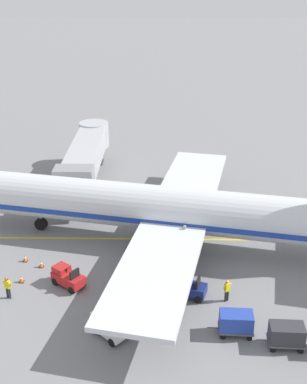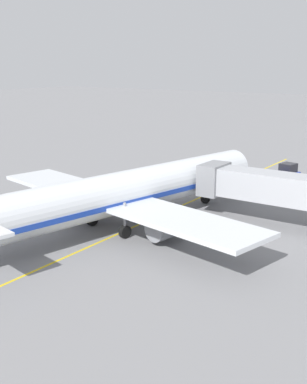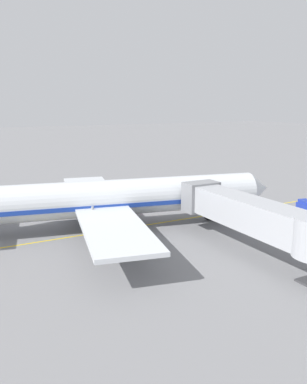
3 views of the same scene
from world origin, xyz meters
name	(u,v)px [view 2 (image 2 of 3)]	position (x,y,z in m)	size (l,w,h in m)	color
ground_plane	(131,228)	(0.00, 0.00, 0.00)	(400.00, 400.00, 0.00)	slate
gate_lead_in_line	(131,228)	(0.00, 0.00, 0.00)	(0.24, 80.00, 0.01)	gold
parked_airliner	(122,193)	(-0.76, -0.23, 3.19)	(30.43, 37.11, 10.63)	silver
jet_bridge	(288,190)	(11.35, 8.23, 3.46)	(17.00, 3.50, 4.98)	#A8AAAF
pushback_tractor	(284,175)	(5.28, 24.24, 1.10)	(2.99, 4.73, 2.40)	#1E339E
baggage_tug_lead	(61,192)	(-12.32, 3.66, 0.71)	(2.57, 2.65, 1.62)	silver
baggage_tug_trailing	(55,210)	(-8.08, -1.50, 0.71)	(1.95, 2.75, 1.62)	navy
baggage_tug_spare	(119,193)	(-6.96, 7.16, 0.71)	(2.46, 2.72, 1.62)	#B21E1E
baggage_cart_front	(2,208)	(-12.11, -4.40, 0.95)	(1.40, 2.93, 1.58)	#4C4C51
ground_crew_wing_walker	(29,213)	(-8.64, -4.23, 0.95)	(0.48, 0.65, 1.69)	#232328
ground_crew_loader	(103,203)	(-5.09, 2.23, 0.95)	(0.59, 0.56, 1.69)	#232328
ground_crew_marshaller	(129,182)	(-8.57, 11.06, 0.95)	(0.34, 0.72, 1.69)	#232328
safety_cone_nose_left	(164,193)	(-3.75, 11.13, 0.29)	(0.36, 0.36, 0.59)	black
safety_cone_nose_right	(141,190)	(-6.62, 10.68, 0.29)	(0.36, 0.36, 0.59)	black
safety_cone_wing_tip	(151,195)	(-4.56, 9.67, 0.29)	(0.36, 0.36, 0.59)	black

